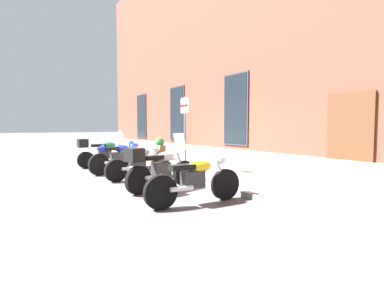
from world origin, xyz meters
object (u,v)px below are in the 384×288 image
motorcycle_green_touring (103,152)px  barrel_planter (159,150)px  motorcycle_yellow_naked (196,180)px  parking_sign (185,124)px  motorcycle_grey_naked (140,163)px  motorcycle_silver_touring (159,167)px  motorcycle_blue_sport (121,155)px

motorcycle_green_touring → barrel_planter: size_ratio=2.26×
motorcycle_yellow_naked → parking_sign: bearing=151.1°
motorcycle_green_touring → parking_sign: parking_sign is taller
motorcycle_green_touring → parking_sign: 3.83m
motorcycle_green_touring → barrel_planter: (-0.13, 2.41, -0.04)m
motorcycle_grey_naked → parking_sign: bearing=71.9°
motorcycle_silver_touring → parking_sign: parking_sign is taller
motorcycle_green_touring → barrel_planter: bearing=93.1°
motorcycle_green_touring → motorcycle_silver_touring: size_ratio=1.03×
motorcycle_blue_sport → parking_sign: bearing=35.2°
motorcycle_yellow_naked → parking_sign: (-2.66, 1.46, 1.11)m
motorcycle_grey_naked → parking_sign: 1.74m
motorcycle_blue_sport → motorcycle_grey_naked: bearing=1.0°
motorcycle_green_touring → motorcycle_yellow_naked: 6.07m
motorcycle_grey_naked → parking_sign: size_ratio=0.90×
motorcycle_green_touring → motorcycle_grey_naked: motorcycle_green_touring is taller
parking_sign → barrel_planter: parking_sign is taller
parking_sign → motorcycle_green_touring: bearing=-157.7°
motorcycle_green_touring → parking_sign: bearing=22.3°
motorcycle_green_touring → motorcycle_blue_sport: 1.59m
motorcycle_blue_sport → motorcycle_silver_touring: 3.02m
motorcycle_green_touring → motorcycle_blue_sport: (1.58, 0.11, 0.00)m
motorcycle_green_touring → barrel_planter: 2.42m
motorcycle_yellow_naked → parking_sign: 3.23m
motorcycle_yellow_naked → barrel_planter: (-6.21, 2.47, 0.06)m
motorcycle_green_touring → motorcycle_silver_touring: 4.60m
motorcycle_yellow_naked → parking_sign: parking_sign is taller
motorcycle_yellow_naked → motorcycle_green_touring: bearing=179.4°
parking_sign → barrel_planter: (-3.55, 1.01, -1.06)m
motorcycle_blue_sport → barrel_planter: 2.88m
motorcycle_green_touring → motorcycle_yellow_naked: (6.07, -0.06, -0.09)m
motorcycle_green_touring → motorcycle_grey_naked: 3.01m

